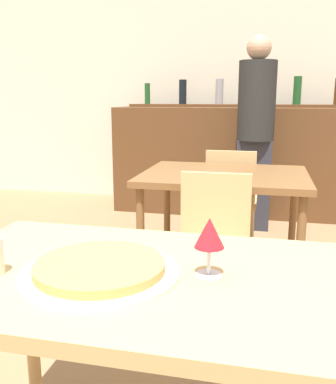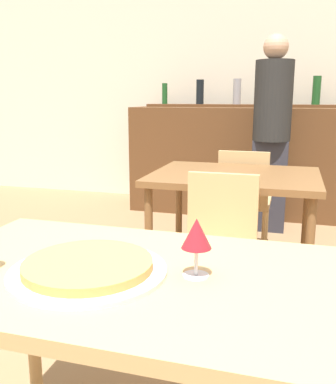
# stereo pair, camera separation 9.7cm
# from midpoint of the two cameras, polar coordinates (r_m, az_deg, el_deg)

# --- Properties ---
(wall_back) EXTENTS (8.00, 0.05, 2.80)m
(wall_back) POSITION_cam_midpoint_polar(r_m,az_deg,el_deg) (5.14, 9.13, 14.16)
(wall_back) COLOR silver
(wall_back) RESTS_ON ground_plane
(dining_table_near) EXTENTS (1.20, 0.73, 0.78)m
(dining_table_near) POSITION_cam_midpoint_polar(r_m,az_deg,el_deg) (1.22, -5.94, -14.32)
(dining_table_near) COLOR tan
(dining_table_near) RESTS_ON ground_plane
(dining_table_far) EXTENTS (1.05, 0.84, 0.76)m
(dining_table_far) POSITION_cam_midpoint_polar(r_m,az_deg,el_deg) (2.80, 6.55, 0.83)
(dining_table_far) COLOR brown
(dining_table_far) RESTS_ON ground_plane
(bar_counter) EXTENTS (2.60, 0.56, 1.13)m
(bar_counter) POSITION_cam_midpoint_polar(r_m,az_deg,el_deg) (4.68, 8.35, 4.14)
(bar_counter) COLOR brown
(bar_counter) RESTS_ON ground_plane
(bar_back_shelf) EXTENTS (2.39, 0.24, 0.32)m
(bar_back_shelf) POSITION_cam_midpoint_polar(r_m,az_deg,el_deg) (4.77, 9.21, 11.95)
(bar_back_shelf) COLOR brown
(bar_back_shelf) RESTS_ON bar_counter
(chair_far_side_front) EXTENTS (0.40, 0.40, 0.85)m
(chair_far_side_front) POSITION_cam_midpoint_polar(r_m,az_deg,el_deg) (2.28, 4.74, -6.82)
(chair_far_side_front) COLOR tan
(chair_far_side_front) RESTS_ON ground_plane
(chair_far_side_back) EXTENTS (0.40, 0.40, 0.85)m
(chair_far_side_back) POSITION_cam_midpoint_polar(r_m,az_deg,el_deg) (3.41, 7.59, -0.36)
(chair_far_side_back) COLOR tan
(chair_far_side_back) RESTS_ON ground_plane
(pizza_tray) EXTENTS (0.42, 0.42, 0.04)m
(pizza_tray) POSITION_cam_midpoint_polar(r_m,az_deg,el_deg) (1.18, -11.44, -10.09)
(pizza_tray) COLOR silver
(pizza_tray) RESTS_ON dining_table_near
(person_standing) EXTENTS (0.34, 0.34, 1.78)m
(person_standing) POSITION_cam_midpoint_polar(r_m,az_deg,el_deg) (4.05, 10.93, 8.50)
(person_standing) COLOR #2D2D38
(person_standing) RESTS_ON ground_plane
(wine_glass) EXTENTS (0.08, 0.08, 0.16)m
(wine_glass) POSITION_cam_midpoint_polar(r_m,az_deg,el_deg) (1.12, 3.07, -5.71)
(wine_glass) COLOR silver
(wine_glass) RESTS_ON dining_table_near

